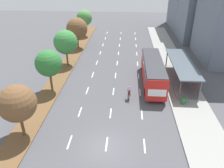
# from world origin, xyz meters

# --- Properties ---
(ground_plane) EXTENTS (140.00, 140.00, 0.00)m
(ground_plane) POSITION_xyz_m (0.00, 0.00, 0.00)
(ground_plane) COLOR #4C4C51
(median_strip) EXTENTS (2.60, 52.00, 0.12)m
(median_strip) POSITION_xyz_m (-8.30, 20.00, 0.06)
(median_strip) COLOR brown
(median_strip) RESTS_ON ground
(sidewalk_right) EXTENTS (4.50, 52.00, 0.15)m
(sidewalk_right) POSITION_xyz_m (9.25, 20.00, 0.07)
(sidewalk_right) COLOR gray
(sidewalk_right) RESTS_ON ground
(lane_divider_left) EXTENTS (0.14, 46.38, 0.01)m
(lane_divider_left) POSITION_xyz_m (-3.50, 17.69, 0.00)
(lane_divider_left) COLOR white
(lane_divider_left) RESTS_ON ground
(lane_divider_center) EXTENTS (0.14, 46.38, 0.01)m
(lane_divider_center) POSITION_xyz_m (0.00, 17.69, 0.00)
(lane_divider_center) COLOR white
(lane_divider_center) RESTS_ON ground
(lane_divider_right) EXTENTS (0.14, 46.38, 0.01)m
(lane_divider_right) POSITION_xyz_m (3.50, 17.69, 0.00)
(lane_divider_right) COLOR white
(lane_divider_right) RESTS_ON ground
(bus_shelter) EXTENTS (2.90, 11.40, 2.86)m
(bus_shelter) POSITION_xyz_m (9.53, 13.74, 1.87)
(bus_shelter) COLOR gray
(bus_shelter) RESTS_ON sidewalk_right
(bus) EXTENTS (2.54, 11.29, 3.37)m
(bus) POSITION_xyz_m (5.25, 13.00, 2.07)
(bus) COLOR red
(bus) RESTS_ON ground
(cyclist) EXTENTS (0.46, 1.82, 1.71)m
(cyclist) POSITION_xyz_m (2.04, 8.52, 0.79)
(cyclist) COLOR black
(cyclist) RESTS_ON ground
(median_tree_nearest) EXTENTS (3.47, 3.47, 5.34)m
(median_tree_nearest) POSITION_xyz_m (-8.09, 0.98, 3.71)
(median_tree_nearest) COLOR brown
(median_tree_nearest) RESTS_ON median_strip
(median_tree_second) EXTENTS (3.35, 3.35, 5.53)m
(median_tree_second) POSITION_xyz_m (-8.08, 9.82, 3.96)
(median_tree_second) COLOR brown
(median_tree_second) RESTS_ON median_strip
(median_tree_third) EXTENTS (3.85, 3.85, 5.78)m
(median_tree_third) POSITION_xyz_m (-8.22, 18.65, 3.97)
(median_tree_third) COLOR brown
(median_tree_third) RESTS_ON median_strip
(median_tree_fourth) EXTENTS (4.13, 4.13, 5.97)m
(median_tree_fourth) POSITION_xyz_m (-8.25, 27.49, 4.02)
(median_tree_fourth) COLOR brown
(median_tree_fourth) RESTS_ON median_strip
(median_tree_fifth) EXTENTS (3.56, 3.56, 5.97)m
(median_tree_fifth) POSITION_xyz_m (-8.40, 36.32, 4.29)
(median_tree_fifth) COLOR brown
(median_tree_fifth) RESTS_ON median_strip
(trash_bin) EXTENTS (0.52, 0.52, 0.85)m
(trash_bin) POSITION_xyz_m (8.45, 7.62, 0.57)
(trash_bin) COLOR #286B38
(trash_bin) RESTS_ON sidewalk_right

